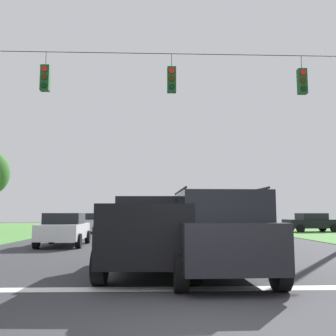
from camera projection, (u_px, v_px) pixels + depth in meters
ground_plane at (210, 329)px, 4.99m from camera, size 120.00×120.00×0.00m
stop_bar_stripe at (191, 289)px, 7.64m from camera, size 15.31×0.45×0.01m
lane_dash_0 at (175, 256)px, 13.59m from camera, size 2.50×0.15×0.01m
lane_dash_1 at (167, 241)px, 20.75m from camera, size 2.50×0.15×0.01m
lane_dash_2 at (164, 235)px, 27.06m from camera, size 2.50×0.15×0.01m
lane_dash_3 at (162, 231)px, 33.44m from camera, size 2.50×0.15×0.01m
overhead_signal_span at (179, 137)px, 13.64m from camera, size 17.96×0.31×7.71m
pickup_truck at (152, 234)px, 10.05m from camera, size 2.49×5.49×1.95m
suv_black at (215, 232)px, 9.03m from camera, size 2.30×4.84×2.05m
distant_car_crossing_white at (64, 229)px, 17.87m from camera, size 2.14×4.36×1.52m
distant_car_oncoming at (312, 222)px, 30.81m from camera, size 4.45×2.33×1.52m
distant_car_far_parked at (91, 222)px, 30.22m from camera, size 2.12×4.35×1.52m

